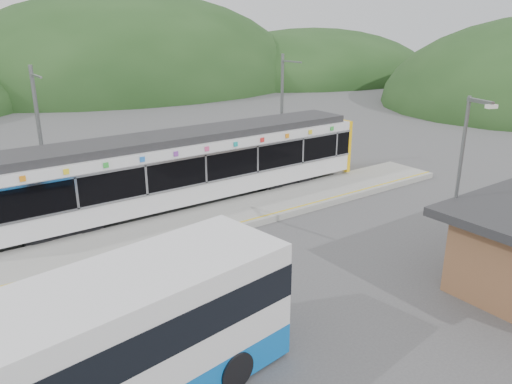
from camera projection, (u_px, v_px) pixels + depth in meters
ground at (278, 240)px, 21.07m from camera, size 120.00×120.00×0.00m
hills at (306, 183)px, 28.56m from camera, size 146.00×149.00×26.00m
platform at (235, 214)px, 23.56m from camera, size 26.00×3.20×0.30m
yellow_line at (251, 219)px, 22.51m from camera, size 26.00×0.10×0.01m
train at (182, 167)px, 24.31m from camera, size 20.44×3.01×3.74m
catenary_mast_west at (41, 141)px, 22.60m from camera, size 0.18×1.80×7.00m
catenary_mast_east at (282, 111)px, 30.35m from camera, size 0.18×1.80×7.00m
lamp_post at (463, 175)px, 16.84m from camera, size 0.43×1.17×6.49m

